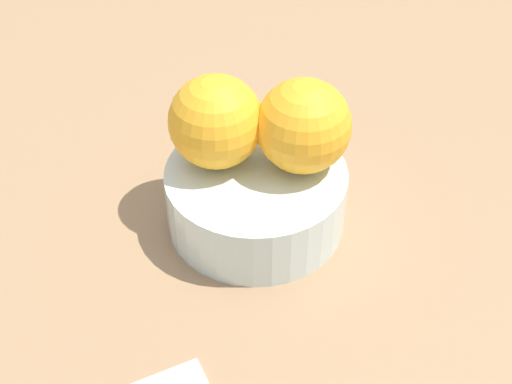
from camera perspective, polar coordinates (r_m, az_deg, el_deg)
ground_plane at (r=56.35cm, az=-0.00°, el=-3.00°), size 110.00×110.00×2.00cm
fruit_bowl at (r=53.99cm, az=-0.00°, el=-0.49°), size 13.57×13.57×4.99cm
orange_in_bowl_0 at (r=51.33cm, az=-3.23°, el=5.64°), size 6.91×6.91×6.91cm
orange_in_bowl_1 at (r=50.95cm, az=3.83°, el=5.29°), size 6.93×6.93×6.93cm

